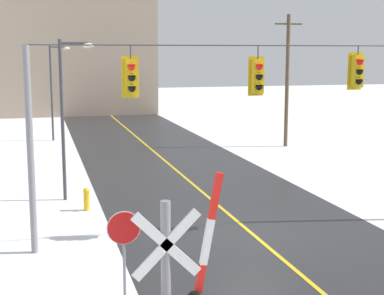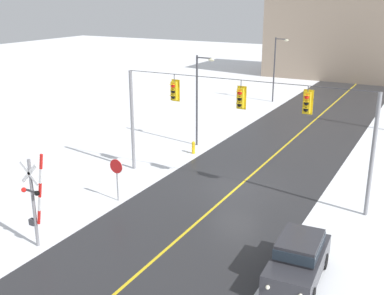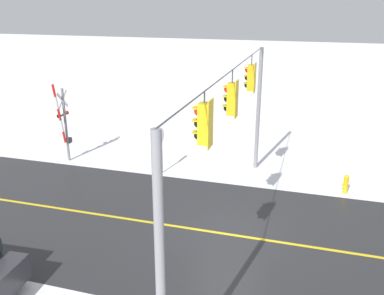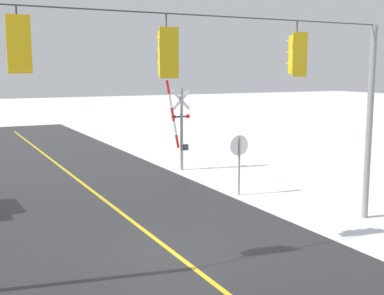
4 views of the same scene
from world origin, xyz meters
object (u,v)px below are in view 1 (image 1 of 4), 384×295
(streetlamp_near, at_px, (67,105))
(utility_pole, at_px, (287,79))
(fire_hydrant, at_px, (87,198))
(stop_sign, at_px, (124,238))
(streetlamp_far, at_px, (54,83))

(streetlamp_near, distance_m, utility_pole, 17.61)
(fire_hydrant, height_order, utility_pole, utility_pole)
(streetlamp_near, xyz_separation_m, utility_pole, (14.22, 10.38, 0.38))
(stop_sign, xyz_separation_m, fire_hydrant, (-0.16, 8.86, -1.25))
(streetlamp_near, bearing_deg, utility_pole, 36.13)
(stop_sign, relative_size, utility_pole, 0.28)
(streetlamp_far, distance_m, utility_pole, 15.62)
(streetlamp_far, relative_size, utility_pole, 0.78)
(utility_pole, bearing_deg, streetlamp_near, -143.87)
(stop_sign, height_order, streetlamp_far, streetlamp_far)
(stop_sign, relative_size, fire_hydrant, 2.67)
(fire_hydrant, bearing_deg, utility_pole, 41.77)
(utility_pole, bearing_deg, streetlamp_far, 155.57)
(streetlamp_near, xyz_separation_m, fire_hydrant, (0.51, -1.87, -3.45))
(utility_pole, bearing_deg, stop_sign, -122.69)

